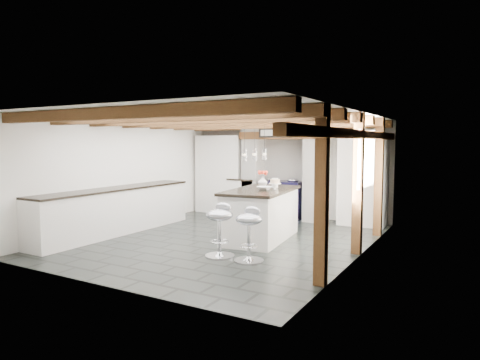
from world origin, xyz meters
The scene contains 6 objects.
ground centered at (0.00, 0.00, 0.00)m, with size 6.00×6.00×0.00m, color black.
room_shell centered at (-0.61, 1.42, 1.07)m, with size 6.00×6.03×6.00m.
range_cooker centered at (0.00, 2.68, 0.47)m, with size 1.00×0.63×0.99m.
kitchen_island centered at (0.58, 0.36, 0.49)m, with size 1.22×2.03×1.27m.
bar_stool_near centered at (1.12, -1.10, 0.53)m, with size 0.46×0.46×0.85m.
bar_stool_far centered at (0.58, -1.09, 0.54)m, with size 0.47×0.47×0.87m.
Camera 1 is at (4.16, -6.75, 1.82)m, focal length 32.00 mm.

